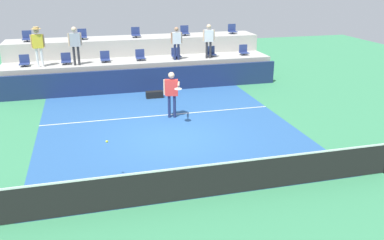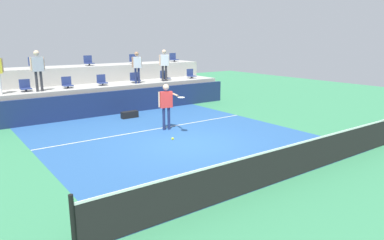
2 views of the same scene
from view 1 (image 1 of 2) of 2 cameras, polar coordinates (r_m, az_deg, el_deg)
The scene contains 26 objects.
ground_plane at distance 13.88m, azimuth -2.69°, elevation -2.56°, with size 40.00×40.00×0.00m, color #388456.
court_inner_paint at distance 14.79m, azimuth -3.51°, elevation -1.11°, with size 9.00×10.00×0.01m, color #285693.
court_service_line at distance 16.08m, azimuth -4.50°, elevation 0.64°, with size 9.00×0.06×0.00m, color white.
tennis_net at distance 10.16m, azimuth 2.11°, elevation -8.32°, with size 10.48×0.08×1.07m.
sponsor_backboard at distance 19.33m, azimuth -6.50°, elevation 5.57°, with size 13.00×0.16×1.10m, color navy.
seating_tier_lower at distance 20.56m, azimuth -7.06°, elevation 6.63°, with size 13.00×1.80×1.25m, color #ADAAA3.
seating_tier_upper at distance 22.22m, azimuth -7.77°, elevation 8.72°, with size 13.00×1.80×2.10m, color #ADAAA3.
stadium_chair_lower_far_left at distance 20.34m, azimuth -22.36°, elevation 7.57°, with size 0.44×0.40×0.52m.
stadium_chair_lower_left at distance 20.17m, azimuth -17.18°, elevation 8.08°, with size 0.44×0.40×0.52m.
stadium_chair_lower_mid_left at distance 20.17m, azimuth -12.05°, elevation 8.53°, with size 0.44×0.40×0.52m.
stadium_chair_lower_center at distance 20.32m, azimuth -7.24°, elevation 8.89°, with size 0.44×0.40×0.52m.
stadium_chair_lower_mid_right at distance 20.63m, azimuth -2.24°, elevation 9.19°, with size 0.44×0.40×0.52m.
stadium_chair_lower_right at distance 21.09m, azimuth 2.66°, elevation 9.42°, with size 0.44×0.40×0.52m.
stadium_chair_lower_far_right at distance 21.68m, azimuth 7.23°, elevation 9.58°, with size 0.44×0.40×0.52m.
stadium_chair_upper_far_left at distance 21.96m, azimuth -22.05°, elevation 10.69°, with size 0.44×0.40×0.52m.
stadium_chair_upper_left at distance 21.79m, azimuth -15.08°, elevation 11.38°, with size 0.44×0.40×0.52m.
stadium_chair_upper_center at distance 21.95m, azimuth -7.86°, elevation 11.93°, with size 0.44×0.40×0.52m.
stadium_chair_upper_right at distance 22.42m, azimuth -1.01°, elevation 12.27°, with size 0.44×0.40×0.52m.
stadium_chair_upper_far_right at distance 23.21m, azimuth 5.64°, elevation 12.44°, with size 0.44×0.40×0.52m.
tennis_player at distance 15.49m, azimuth -2.84°, elevation 4.20°, with size 0.61×1.31×1.80m.
spectator_with_hat at distance 19.72m, azimuth -20.75°, elevation 10.10°, with size 0.61×0.45×1.80m.
spectator_in_grey at distance 19.63m, azimuth -16.01°, elevation 10.43°, with size 0.61×0.25×1.75m.
spectator_leaning_on_rail at distance 20.12m, azimuth -2.17°, elevation 11.04°, with size 0.57×0.22×1.59m.
spectator_in_white at distance 20.52m, azimuth 2.35°, elevation 11.38°, with size 0.59×0.25×1.67m.
tennis_ball at distance 10.87m, azimuth -11.80°, elevation -2.96°, with size 0.07×0.07×0.07m.
equipment_bag at distance 18.37m, azimuth -5.26°, elevation 3.56°, with size 0.76×0.28×0.30m, color black.
Camera 1 is at (-2.63, -12.55, 5.31)m, focal length 38.20 mm.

